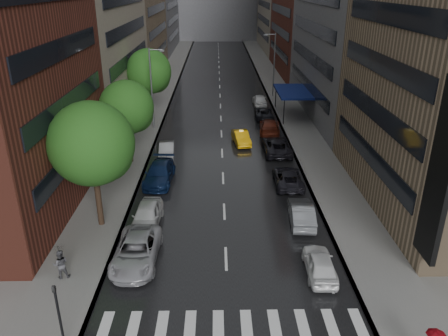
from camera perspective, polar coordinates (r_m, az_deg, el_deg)
The scene contains 16 objects.
ground at distance 24.25m, azimuth 0.47°, elevation -17.16°, with size 220.00×220.00×0.00m, color gray.
road at distance 70.27m, azimuth -0.55°, elevation 10.21°, with size 14.00×140.00×0.01m, color black.
sidewalk_left at distance 70.76m, azimuth -7.97°, elevation 10.14°, with size 4.00×140.00×0.15m, color gray.
sidewalk_right at distance 70.89m, azimuth 6.87°, elevation 10.22°, with size 4.00×140.00×0.15m, color gray.
crosswalk at distance 22.76m, azimuth 1.14°, elevation -20.38°, with size 13.15×2.80×0.01m.
tree_near at distance 29.43m, azimuth -16.91°, elevation 3.03°, with size 5.56×5.56×8.87m.
tree_mid at distance 40.38m, azimuth -12.62°, elevation 7.71°, with size 4.90×4.90×7.80m.
tree_far at distance 54.08m, azimuth -9.79°, elevation 12.32°, with size 5.38×5.38×8.57m.
taxi at distance 45.81m, azimuth 2.26°, elevation 3.98°, with size 1.44×4.14×1.36m, color #FFB30D.
parked_cars_left at distance 32.91m, azimuth -9.45°, elevation -4.17°, with size 2.62×22.30×1.59m.
parked_cars_right at distance 44.23m, azimuth 6.77°, elevation 3.20°, with size 2.71×42.19×1.57m.
ped_black_umbrella at distance 26.62m, azimuth -20.67°, elevation -11.06°, with size 1.00×0.98×2.09m.
traffic_light at distance 21.65m, azimuth -20.82°, elevation -17.09°, with size 0.18×0.15×3.45m.
street_lamp_left at distance 50.20m, azimuth -9.37°, elevation 10.39°, with size 1.74×0.22×9.00m.
street_lamp_right at distance 64.93m, azimuth 6.49°, elevation 13.40°, with size 1.74×0.22×9.00m.
awning at distance 55.76m, azimuth 8.98°, elevation 9.83°, with size 4.00×8.00×3.12m.
Camera 1 is at (-0.50, -18.50, 15.67)m, focal length 35.00 mm.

